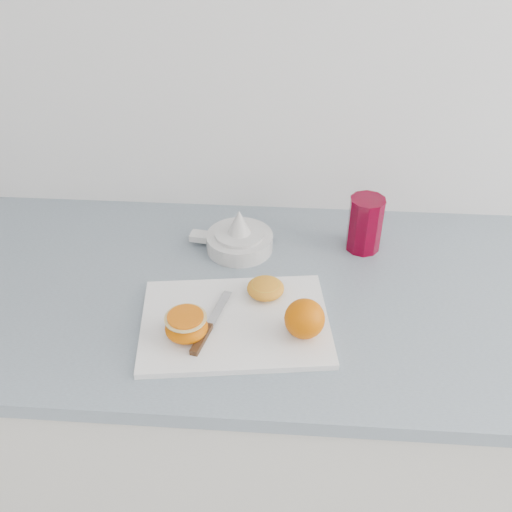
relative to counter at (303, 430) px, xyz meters
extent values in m
cube|color=white|center=(-0.17, 0.30, 0.90)|extent=(4.00, 0.04, 2.70)
cube|color=silver|center=(0.00, 0.00, -0.02)|extent=(2.35, 0.60, 0.86)
cube|color=#8698A5|center=(0.00, 0.00, 0.43)|extent=(2.41, 0.64, 0.03)
cube|color=white|center=(-0.14, -0.11, 0.45)|extent=(0.36, 0.28, 0.01)
sphere|color=#D66300|center=(-0.02, -0.14, 0.49)|extent=(0.07, 0.07, 0.07)
ellipsoid|color=#D66300|center=(-0.22, -0.16, 0.48)|extent=(0.07, 0.07, 0.04)
cylinder|color=#DBC379|center=(-0.22, -0.16, 0.50)|extent=(0.07, 0.07, 0.00)
cylinder|color=#D75710|center=(-0.22, -0.16, 0.50)|extent=(0.06, 0.06, 0.00)
ellipsoid|color=orange|center=(-0.09, -0.04, 0.47)|extent=(0.07, 0.07, 0.03)
cylinder|color=gold|center=(-0.09, -0.04, 0.48)|extent=(0.05, 0.05, 0.00)
cube|color=#4D2817|center=(-0.20, -0.17, 0.46)|extent=(0.03, 0.07, 0.01)
cube|color=#B7B7BC|center=(-0.17, -0.09, 0.46)|extent=(0.04, 0.10, 0.00)
cylinder|color=#B7B7BC|center=(-0.20, -0.17, 0.46)|extent=(0.00, 0.00, 0.01)
cylinder|color=white|center=(-0.16, 0.12, 0.46)|extent=(0.14, 0.14, 0.04)
cylinder|color=white|center=(-0.16, 0.12, 0.48)|extent=(0.11, 0.11, 0.01)
cone|color=white|center=(-0.16, 0.12, 0.51)|extent=(0.05, 0.05, 0.05)
cube|color=white|center=(-0.24, 0.14, 0.46)|extent=(0.05, 0.04, 0.01)
ellipsoid|color=#C7530E|center=(-0.15, 0.11, 0.49)|extent=(0.01, 0.01, 0.00)
ellipsoid|color=#C7530E|center=(-0.17, 0.14, 0.49)|extent=(0.01, 0.01, 0.00)
ellipsoid|color=#C7530E|center=(-0.16, 0.11, 0.49)|extent=(0.01, 0.01, 0.00)
ellipsoid|color=#C7530E|center=(-0.14, 0.13, 0.49)|extent=(0.01, 0.01, 0.00)
cylinder|color=#680018|center=(0.10, 0.15, 0.50)|extent=(0.07, 0.07, 0.12)
cylinder|color=#D63200|center=(0.10, 0.15, 0.46)|extent=(0.06, 0.06, 0.02)
cylinder|color=#680018|center=(0.10, 0.15, 0.56)|extent=(0.07, 0.07, 0.00)
camera|label=1|loc=(-0.05, -0.87, 1.15)|focal=40.00mm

